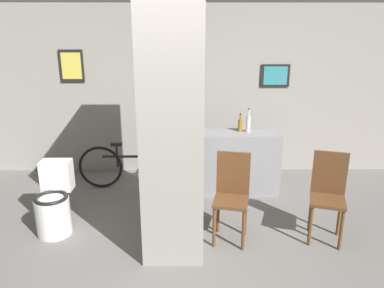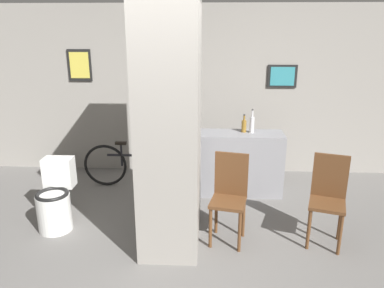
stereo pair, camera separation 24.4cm
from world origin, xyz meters
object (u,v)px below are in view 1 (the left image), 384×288
object	(u,v)px
toilet	(54,204)
chair_near_pillar	(232,193)
bicycle	(135,166)
bottle_tall	(248,123)
chair_by_doorway	(328,193)

from	to	relation	value
toilet	chair_near_pillar	bearing A→B (deg)	-4.57
bicycle	bottle_tall	bearing A→B (deg)	-4.15
toilet	chair_near_pillar	size ratio (longest dim) A/B	0.81
bicycle	bottle_tall	size ratio (longest dim) A/B	4.92
toilet	chair_by_doorway	world-z (taller)	chair_by_doorway
chair_near_pillar	bicycle	xyz separation A→B (m)	(-1.25, 1.38, -0.21)
chair_by_doorway	bottle_tall	world-z (taller)	bottle_tall
toilet	bottle_tall	xyz separation A→B (m)	(2.36, 1.10, 0.66)
toilet	bottle_tall	bearing A→B (deg)	25.02
chair_by_doorway	bottle_tall	distance (m)	1.51
bicycle	chair_near_pillar	bearing A→B (deg)	-47.85
bicycle	chair_by_doorway	bearing A→B (deg)	-30.91
chair_by_doorway	bicycle	world-z (taller)	chair_by_doorway
toilet	bottle_tall	world-z (taller)	bottle_tall
chair_near_pillar	chair_by_doorway	bearing A→B (deg)	12.24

